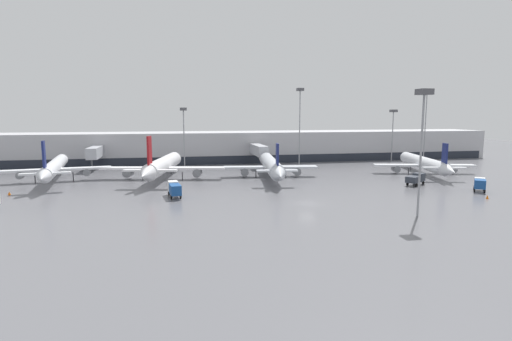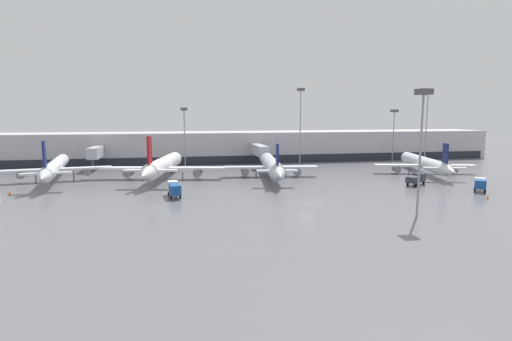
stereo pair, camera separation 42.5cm
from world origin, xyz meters
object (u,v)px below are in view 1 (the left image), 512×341
(apron_light_mast_3, at_px, (300,106))
(apron_light_mast_6, at_px, (426,106))
(parked_jet_2, at_px, (54,167))
(parked_jet_3, at_px, (271,165))
(apron_light_mast_0, at_px, (393,120))
(service_truck_0, at_px, (174,188))
(parked_jet_1, at_px, (424,163))
(traffic_cone_1, at_px, (487,197))
(apron_light_mast_1, at_px, (184,120))
(service_truck_1, at_px, (480,184))
(service_truck_3, at_px, (416,178))
(traffic_cone_0, at_px, (9,193))
(apron_light_mast_4, at_px, (423,116))
(parked_jet_0, at_px, (163,166))

(apron_light_mast_3, distance_m, apron_light_mast_6, 39.84)
(parked_jet_2, distance_m, apron_light_mast_3, 64.03)
(parked_jet_3, relative_size, apron_light_mast_0, 2.43)
(parked_jet_2, relative_size, service_truck_0, 6.05)
(parked_jet_1, bearing_deg, apron_light_mast_0, -0.19)
(traffic_cone_1, relative_size, apron_light_mast_1, 0.04)
(service_truck_1, distance_m, service_truck_3, 11.47)
(service_truck_1, distance_m, apron_light_mast_0, 50.94)
(traffic_cone_0, bearing_deg, service_truck_0, -15.19)
(service_truck_3, bearing_deg, traffic_cone_1, -107.71)
(service_truck_0, relative_size, apron_light_mast_1, 0.36)
(apron_light_mast_3, distance_m, apron_light_mast_4, 59.39)
(parked_jet_1, relative_size, apron_light_mast_1, 2.05)
(apron_light_mast_1, xyz_separation_m, apron_light_mast_6, (72.08, -1.50, 3.78))
(traffic_cone_1, bearing_deg, parked_jet_1, 75.69)
(traffic_cone_1, xyz_separation_m, apron_light_mast_4, (-18.70, -8.18, 13.68))
(parked_jet_0, relative_size, parked_jet_3, 0.88)
(service_truck_3, distance_m, apron_light_mast_1, 60.46)
(parked_jet_0, distance_m, traffic_cone_1, 63.70)
(service_truck_1, bearing_deg, apron_light_mast_6, 16.07)
(parked_jet_3, bearing_deg, traffic_cone_1, -127.93)
(apron_light_mast_0, bearing_deg, parked_jet_3, -152.17)
(parked_jet_3, distance_m, apron_light_mast_3, 27.53)
(apron_light_mast_4, bearing_deg, traffic_cone_1, 23.62)
(apron_light_mast_1, bearing_deg, service_truck_1, -41.30)
(parked_jet_0, relative_size, service_truck_1, 7.67)
(parked_jet_0, height_order, parked_jet_2, parked_jet_0)
(parked_jet_0, relative_size, parked_jet_1, 1.02)
(parked_jet_3, distance_m, traffic_cone_0, 52.15)
(service_truck_0, bearing_deg, service_truck_3, -94.69)
(traffic_cone_0, bearing_deg, apron_light_mast_1, 45.72)
(service_truck_1, bearing_deg, apron_light_mast_0, 26.99)
(service_truck_1, relative_size, apron_light_mast_3, 0.20)
(parked_jet_0, bearing_deg, parked_jet_3, -81.30)
(parked_jet_3, relative_size, apron_light_mast_4, 2.17)
(traffic_cone_0, bearing_deg, traffic_cone_1, -13.92)
(parked_jet_2, bearing_deg, service_truck_1, -117.13)
(parked_jet_1, height_order, apron_light_mast_4, apron_light_mast_4)
(parked_jet_2, height_order, traffic_cone_0, parked_jet_2)
(parked_jet_0, height_order, parked_jet_1, parked_jet_0)
(parked_jet_3, distance_m, apron_light_mast_0, 51.06)
(parked_jet_3, xyz_separation_m, traffic_cone_0, (-50.87, -11.22, -2.50))
(parked_jet_1, xyz_separation_m, apron_light_mast_1, (-56.76, 24.23, 10.40))
(parked_jet_3, distance_m, apron_light_mast_1, 30.39)
(parked_jet_2, bearing_deg, traffic_cone_0, 155.46)
(service_truck_1, distance_m, traffic_cone_0, 86.13)
(service_truck_0, relative_size, apron_light_mast_6, 0.27)
(apron_light_mast_3, bearing_deg, parked_jet_0, -153.52)
(parked_jet_3, bearing_deg, traffic_cone_0, 110.37)
(apron_light_mast_3, xyz_separation_m, apron_light_mast_4, (-1.48, -59.31, -2.65))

